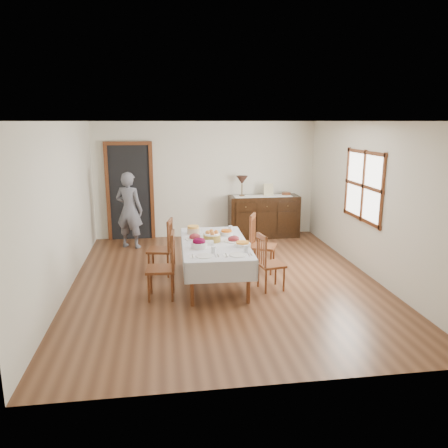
{
  "coord_description": "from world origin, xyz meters",
  "views": [
    {
      "loc": [
        -0.98,
        -6.81,
        2.6
      ],
      "look_at": [
        0.0,
        0.1,
        0.95
      ],
      "focal_mm": 35.0,
      "sensor_mm": 36.0,
      "label": 1
    }
  ],
  "objects": [
    {
      "name": "carrot_bowl",
      "position": [
        0.07,
        0.32,
        0.74
      ],
      "size": [
        0.23,
        0.23,
        0.09
      ],
      "color": "white",
      "rests_on": "dining_table"
    },
    {
      "name": "chair_left_far",
      "position": [
        -1.01,
        0.47,
        0.49
      ],
      "size": [
        0.48,
        0.48,
        0.98
      ],
      "rotation": [
        0.0,
        0.0,
        -1.77
      ],
      "color": "#5F3018",
      "rests_on": "ground"
    },
    {
      "name": "chair_left_near",
      "position": [
        -1.0,
        -0.58,
        0.51
      ],
      "size": [
        0.45,
        0.45,
        1.01
      ],
      "rotation": [
        0.0,
        0.0,
        -1.64
      ],
      "color": "#5F3018",
      "rests_on": "ground"
    },
    {
      "name": "glass_far_b",
      "position": [
        0.18,
        0.56,
        0.75
      ],
      "size": [
        0.07,
        0.07,
        0.1
      ],
      "color": "white",
      "rests_on": "dining_table"
    },
    {
      "name": "ground",
      "position": [
        0.0,
        0.0,
        0.0
      ],
      "size": [
        6.0,
        6.0,
        0.0
      ],
      "primitive_type": "plane",
      "color": "brown"
    },
    {
      "name": "setting_left",
      "position": [
        -0.37,
        -0.78,
        0.72
      ],
      "size": [
        0.42,
        0.31,
        0.1
      ],
      "color": "white",
      "rests_on": "dining_table"
    },
    {
      "name": "runner",
      "position": [
        1.25,
        2.68,
        0.96
      ],
      "size": [
        1.3,
        0.35,
        0.01
      ],
      "color": "white",
      "rests_on": "sideboard"
    },
    {
      "name": "picture_frame",
      "position": [
        1.38,
        2.7,
        1.09
      ],
      "size": [
        0.22,
        0.08,
        0.28
      ],
      "color": "#BFB78A",
      "rests_on": "sideboard"
    },
    {
      "name": "person",
      "position": [
        -1.68,
        2.25,
        0.85
      ],
      "size": [
        0.62,
        0.52,
        1.7
      ],
      "primitive_type": "imported",
      "rotation": [
        0.0,
        0.0,
        2.74
      ],
      "color": "slate",
      "rests_on": "ground"
    },
    {
      "name": "egg_basket",
      "position": [
        -0.19,
        0.23,
        0.74
      ],
      "size": [
        0.28,
        0.28,
        0.1
      ],
      "color": "black",
      "rests_on": "dining_table"
    },
    {
      "name": "ham_platter_b",
      "position": [
        0.13,
        -0.08,
        0.73
      ],
      "size": [
        0.31,
        0.31,
        0.11
      ],
      "color": "white",
      "rests_on": "dining_table"
    },
    {
      "name": "chair_right_far",
      "position": [
        0.68,
        0.4,
        0.52
      ],
      "size": [
        0.55,
        0.55,
        1.02
      ],
      "rotation": [
        0.0,
        0.0,
        1.18
      ],
      "color": "#5F3018",
      "rests_on": "ground"
    },
    {
      "name": "setting_right",
      "position": [
        0.11,
        -0.79,
        0.72
      ],
      "size": [
        0.42,
        0.31,
        0.1
      ],
      "color": "white",
      "rests_on": "dining_table"
    },
    {
      "name": "table_lamp",
      "position": [
        0.78,
        2.72,
        1.31
      ],
      "size": [
        0.26,
        0.26,
        0.46
      ],
      "color": "brown",
      "rests_on": "sideboard"
    },
    {
      "name": "ham_platter_a",
      "position": [
        -0.48,
        0.14,
        0.73
      ],
      "size": [
        0.33,
        0.33,
        0.11
      ],
      "color": "white",
      "rests_on": "dining_table"
    },
    {
      "name": "dining_table",
      "position": [
        -0.18,
        -0.09,
        0.62
      ],
      "size": [
        1.09,
        2.07,
        0.7
      ],
      "rotation": [
        0.0,
        0.0,
        -0.02
      ],
      "color": "silver",
      "rests_on": "ground"
    },
    {
      "name": "bread_basket",
      "position": [
        -0.22,
        -0.05,
        0.78
      ],
      "size": [
        0.28,
        0.28,
        0.19
      ],
      "color": "olive",
      "rests_on": "dining_table"
    },
    {
      "name": "beet_bowl",
      "position": [
        -0.46,
        -0.39,
        0.77
      ],
      "size": [
        0.25,
        0.25,
        0.16
      ],
      "color": "white",
      "rests_on": "dining_table"
    },
    {
      "name": "butter_dish",
      "position": [
        -0.29,
        -0.25,
        0.74
      ],
      "size": [
        0.14,
        0.09,
        0.07
      ],
      "color": "white",
      "rests_on": "dining_table"
    },
    {
      "name": "glass_far_a",
      "position": [
        -0.38,
        0.53,
        0.75
      ],
      "size": [
        0.07,
        0.07,
        0.1
      ],
      "color": "white",
      "rests_on": "dining_table"
    },
    {
      "name": "chair_right_near",
      "position": [
        0.62,
        -0.48,
        0.46
      ],
      "size": [
        0.44,
        0.44,
        0.91
      ],
      "rotation": [
        0.0,
        0.0,
        1.75
      ],
      "color": "#5F3018",
      "rests_on": "ground"
    },
    {
      "name": "casserole_dish",
      "position": [
        0.22,
        -0.39,
        0.73
      ],
      "size": [
        0.26,
        0.26,
        0.07
      ],
      "color": "white",
      "rests_on": "dining_table"
    },
    {
      "name": "pineapple_bowl",
      "position": [
        -0.48,
        0.49,
        0.77
      ],
      "size": [
        0.21,
        0.21,
        0.14
      ],
      "color": "tan",
      "rests_on": "dining_table"
    },
    {
      "name": "sideboard",
      "position": [
        1.29,
        2.72,
        0.48
      ],
      "size": [
        1.58,
        0.57,
        0.95
      ],
      "color": "black",
      "rests_on": "ground"
    },
    {
      "name": "deco_bowl",
      "position": [
        1.82,
        2.76,
        0.98
      ],
      "size": [
        0.2,
        0.2,
        0.06
      ],
      "color": "#5F3018",
      "rests_on": "sideboard"
    },
    {
      "name": "room_shell",
      "position": [
        -0.15,
        0.42,
        1.64
      ],
      "size": [
        5.02,
        6.02,
        2.65
      ],
      "color": "white",
      "rests_on": "ground"
    }
  ]
}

